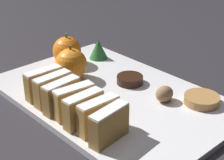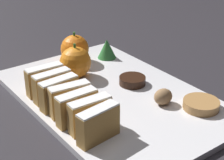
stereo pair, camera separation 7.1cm
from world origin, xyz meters
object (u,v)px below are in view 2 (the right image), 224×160
at_px(walnut, 163,97).
at_px(orange_near, 75,62).
at_px(orange_far, 75,49).
at_px(chocolate_cookie, 132,81).

bearing_deg(walnut, orange_near, 109.56).
xyz_separation_m(orange_near, orange_far, (0.04, 0.07, -0.00)).
distance_m(orange_near, walnut, 0.20).
bearing_deg(orange_far, walnut, -83.53).
height_order(walnut, chocolate_cookie, walnut).
xyz_separation_m(orange_far, chocolate_cookie, (0.03, -0.16, -0.02)).
xyz_separation_m(orange_near, walnut, (0.07, -0.19, -0.02)).
relative_size(orange_far, chocolate_cookie, 1.35).
distance_m(orange_far, chocolate_cookie, 0.17).
bearing_deg(orange_near, walnut, -70.44).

